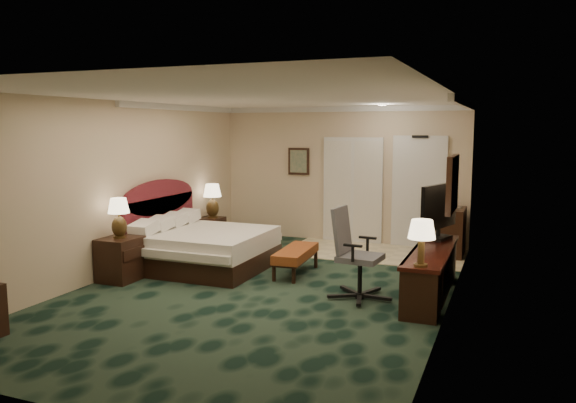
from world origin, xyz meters
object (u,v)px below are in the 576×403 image
at_px(bed_bench, 296,261).
at_px(nightstand_near, 120,259).
at_px(lamp_near, 119,218).
at_px(lamp_far, 212,201).
at_px(bed, 205,249).
at_px(minibar, 451,232).
at_px(tv, 439,212).
at_px(desk_chair, 360,254).
at_px(nightstand_far, 211,231).
at_px(desk, 431,273).

bearing_deg(bed_bench, nightstand_near, -154.12).
height_order(lamp_near, lamp_far, lamp_near).
distance_m(bed, minibar, 4.39).
bearing_deg(lamp_near, tv, 19.97).
relative_size(lamp_far, minibar, 0.78).
bearing_deg(desk_chair, minibar, 79.50).
relative_size(lamp_far, bed_bench, 0.55).
distance_m(nightstand_near, desk_chair, 3.61).
bearing_deg(nightstand_near, bed, 54.54).
height_order(nightstand_near, tv, tv).
bearing_deg(tv, minibar, 108.32).
bearing_deg(nightstand_far, minibar, 9.37).
height_order(desk, tv, tv).
relative_size(nightstand_far, desk, 0.23).
bearing_deg(bed, minibar, 33.87).
bearing_deg(nightstand_far, nightstand_near, -89.02).
distance_m(bed, nightstand_far, 1.90).
bearing_deg(desk_chair, lamp_near, -167.58).
relative_size(nightstand_near, nightstand_far, 1.23).
relative_size(desk_chair, minibar, 1.43).
xyz_separation_m(desk, tv, (-0.01, 0.75, 0.74)).
xyz_separation_m(bed, nightstand_near, (-0.80, -1.12, 0.01)).
bearing_deg(desk_chair, lamp_far, 151.57).
bearing_deg(bed, lamp_near, -125.62).
height_order(lamp_near, minibar, lamp_near).
distance_m(nightstand_near, tv, 4.79).
xyz_separation_m(bed, desk_chair, (2.77, -0.66, 0.30)).
xyz_separation_m(bed, desk, (3.65, -0.25, 0.02)).
relative_size(lamp_near, minibar, 0.70).
bearing_deg(lamp_near, lamp_far, 90.44).
distance_m(desk, minibar, 2.70).
bearing_deg(bed_bench, lamp_far, 143.15).
height_order(nightstand_near, bed_bench, nightstand_near).
relative_size(nightstand_near, lamp_far, 0.98).
xyz_separation_m(bed_bench, desk, (2.13, -0.44, 0.13)).
distance_m(nightstand_near, minibar, 5.70).
distance_m(bed, nightstand_near, 1.38).
height_order(bed, lamp_near, lamp_near).
xyz_separation_m(lamp_near, tv, (4.44, 1.61, 0.12)).
xyz_separation_m(lamp_far, minibar, (4.47, 0.72, -0.43)).
bearing_deg(bed_bench, desk, -15.39).
xyz_separation_m(nightstand_far, lamp_far, (0.03, 0.02, 0.60)).
relative_size(nightstand_near, tv, 0.62).
relative_size(tv, desk_chair, 0.85).
distance_m(desk, desk_chair, 1.01).
distance_m(nightstand_far, desk, 4.91).
xyz_separation_m(bed, minibar, (3.64, 2.45, 0.12)).
relative_size(bed, desk_chair, 1.60).
xyz_separation_m(nightstand_near, desk_chair, (3.57, 0.46, 0.29)).
distance_m(bed, lamp_far, 1.99).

